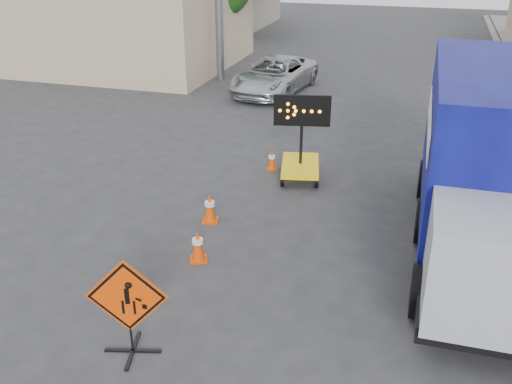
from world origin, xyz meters
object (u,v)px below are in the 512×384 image
at_px(pickup_truck, 275,75).
at_px(box_truck, 488,175).
at_px(construction_sign, 128,305).
at_px(arrow_board, 300,160).

relative_size(pickup_truck, box_truck, 0.64).
height_order(construction_sign, arrow_board, arrow_board).
relative_size(construction_sign, pickup_truck, 0.34).
xyz_separation_m(construction_sign, box_truck, (5.87, 5.47, 0.86)).
bearing_deg(box_truck, arrow_board, 148.61).
distance_m(construction_sign, arrow_board, 8.37).
bearing_deg(construction_sign, arrow_board, 67.60).
relative_size(arrow_board, pickup_truck, 0.46).
distance_m(arrow_board, pickup_truck, 9.81).
xyz_separation_m(arrow_board, box_truck, (4.78, -2.82, 1.26)).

